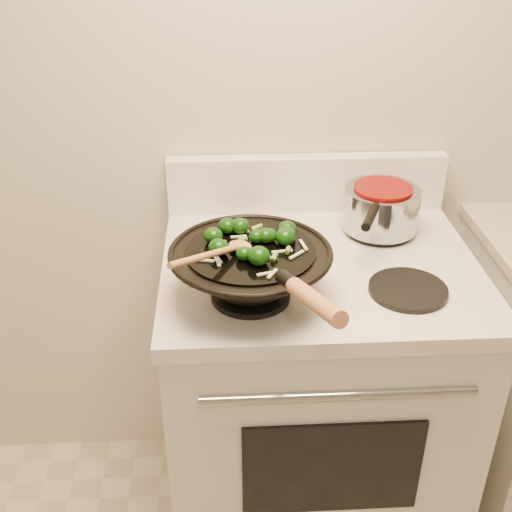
{
  "coord_description": "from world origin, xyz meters",
  "views": [
    {
      "loc": [
        -0.44,
        -0.19,
        1.72
      ],
      "look_at": [
        -0.37,
        1.04,
        1.02
      ],
      "focal_mm": 45.0,
      "sensor_mm": 36.0,
      "label": 1
    }
  ],
  "objects": [
    {
      "name": "wooden_spoon",
      "position": [
        -0.45,
        0.97,
        1.07
      ],
      "size": [
        0.18,
        0.21,
        0.07
      ],
      "color": "#B27846",
      "rests_on": "wok"
    },
    {
      "name": "stirfry",
      "position": [
        -0.38,
        1.04,
        1.06
      ],
      "size": [
        0.24,
        0.23,
        0.04
      ],
      "color": "#0B3408",
      "rests_on": "wok"
    },
    {
      "name": "wok",
      "position": [
        -0.39,
        1.02,
        0.99
      ],
      "size": [
        0.36,
        0.58,
        0.22
      ],
      "color": "black",
      "rests_on": "stove"
    },
    {
      "name": "stove",
      "position": [
        -0.21,
        1.17,
        0.47
      ],
      "size": [
        0.78,
        0.67,
        1.08
      ],
      "color": "white",
      "rests_on": "ground"
    },
    {
      "name": "saucepan",
      "position": [
        -0.03,
        1.32,
        0.99
      ],
      "size": [
        0.2,
        0.31,
        0.12
      ],
      "color": "#989BA0",
      "rests_on": "stove"
    }
  ]
}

